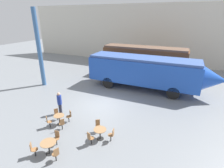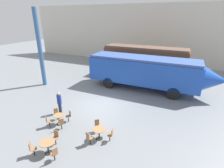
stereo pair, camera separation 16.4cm
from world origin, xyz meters
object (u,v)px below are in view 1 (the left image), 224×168
cafe_table_mid (59,118)px  cafe_chair_0 (98,125)px  streamlined_locomotive (149,71)px  cafe_table_far (48,145)px  visitor_person (60,102)px  passenger_coach_wooden (144,59)px  cafe_table_near (100,132)px

cafe_table_mid → cafe_chair_0: cafe_chair_0 is taller
streamlined_locomotive → cafe_table_far: streamlined_locomotive is taller
cafe_table_far → cafe_table_mid: bearing=118.5°
cafe_table_mid → cafe_table_far: 2.81m
cafe_chair_0 → visitor_person: size_ratio=0.48×
passenger_coach_wooden → streamlined_locomotive: bearing=-68.2°
visitor_person → cafe_table_near: bearing=-18.7°
cafe_chair_0 → visitor_person: bearing=-140.5°
cafe_table_far → passenger_coach_wooden: bearing=85.2°
streamlined_locomotive → visitor_person: size_ratio=7.21×
streamlined_locomotive → cafe_table_near: streamlined_locomotive is taller
passenger_coach_wooden → cafe_chair_0: (0.24, -12.40, -1.78)m
cafe_table_mid → visitor_person: bearing=126.9°
cafe_table_mid → cafe_chair_0: bearing=7.6°
passenger_coach_wooden → cafe_table_mid: bearing=-101.6°
cafe_table_near → cafe_chair_0: bearing=128.0°
cafe_table_near → cafe_table_far: 3.00m
cafe_table_near → cafe_table_mid: 3.34m
passenger_coach_wooden → cafe_table_mid: size_ratio=13.74×
passenger_coach_wooden → cafe_table_mid: (-2.62, -12.78, -1.75)m
streamlined_locomotive → cafe_table_far: (-2.87, -11.27, -1.44)m
visitor_person → cafe_table_far: bearing=-58.5°
streamlined_locomotive → visitor_person: bearing=-124.0°
cafe_table_near → cafe_table_far: size_ratio=0.91×
cafe_table_far → visitor_person: 4.34m
passenger_coach_wooden → visitor_person: (-3.53, -11.56, -1.30)m
visitor_person → cafe_chair_0: bearing=-12.5°
passenger_coach_wooden → visitor_person: size_ratio=5.57×
cafe_table_far → cafe_chair_0: 3.23m
cafe_table_far → visitor_person: size_ratio=0.48×
passenger_coach_wooden → cafe_table_near: 13.14m
streamlined_locomotive → cafe_table_mid: size_ratio=17.77×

